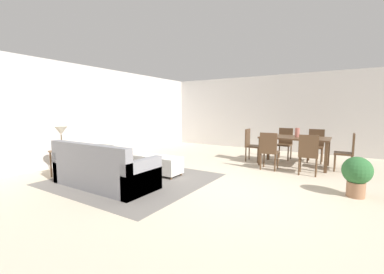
{
  "coord_description": "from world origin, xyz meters",
  "views": [
    {
      "loc": [
        1.79,
        -4.13,
        1.46
      ],
      "look_at": [
        -1.35,
        0.89,
        0.81
      ],
      "focal_mm": 22.91,
      "sensor_mm": 36.0,
      "label": 1
    }
  ],
  "objects_px": {
    "dining_chair_far_left": "(285,142)",
    "dining_chair_near_left": "(269,149)",
    "dining_chair_near_right": "(308,152)",
    "dining_chair_head_east": "(348,150)",
    "couch": "(103,171)",
    "ottoman_table": "(157,164)",
    "vase_centerpiece": "(297,132)",
    "dining_chair_far_right": "(316,144)",
    "side_table": "(62,156)",
    "potted_plant": "(357,174)",
    "table_lamp": "(61,132)",
    "dining_table": "(294,140)",
    "dining_chair_head_west": "(251,143)"
  },
  "relations": [
    {
      "from": "dining_chair_far_left",
      "to": "dining_chair_near_left",
      "type": "bearing_deg",
      "value": -91.23
    },
    {
      "from": "dining_chair_near_right",
      "to": "dining_chair_head_east",
      "type": "bearing_deg",
      "value": 48.51
    },
    {
      "from": "couch",
      "to": "ottoman_table",
      "type": "height_order",
      "value": "couch"
    },
    {
      "from": "couch",
      "to": "vase_centerpiece",
      "type": "relative_size",
      "value": 8.91
    },
    {
      "from": "couch",
      "to": "dining_chair_far_right",
      "type": "relative_size",
      "value": 2.27
    },
    {
      "from": "side_table",
      "to": "dining_chair_far_right",
      "type": "distance_m",
      "value": 6.52
    },
    {
      "from": "dining_chair_far_left",
      "to": "vase_centerpiece",
      "type": "xyz_separation_m",
      "value": [
        0.45,
        -0.78,
        0.36
      ]
    },
    {
      "from": "potted_plant",
      "to": "dining_chair_far_right",
      "type": "bearing_deg",
      "value": 107.6
    },
    {
      "from": "table_lamp",
      "to": "potted_plant",
      "type": "height_order",
      "value": "table_lamp"
    },
    {
      "from": "side_table",
      "to": "dining_table",
      "type": "distance_m",
      "value": 5.64
    },
    {
      "from": "table_lamp",
      "to": "dining_table",
      "type": "xyz_separation_m",
      "value": [
        4.13,
        3.84,
        -0.32
      ]
    },
    {
      "from": "couch",
      "to": "dining_chair_head_east",
      "type": "bearing_deg",
      "value": 43.72
    },
    {
      "from": "dining_chair_near_right",
      "to": "vase_centerpiece",
      "type": "distance_m",
      "value": 1.05
    },
    {
      "from": "dining_chair_head_east",
      "to": "dining_chair_near_left",
      "type": "bearing_deg",
      "value": -153.37
    },
    {
      "from": "vase_centerpiece",
      "to": "dining_chair_head_east",
      "type": "bearing_deg",
      "value": -2.78
    },
    {
      "from": "side_table",
      "to": "dining_chair_head_west",
      "type": "xyz_separation_m",
      "value": [
        2.96,
        3.82,
        0.06
      ]
    },
    {
      "from": "side_table",
      "to": "dining_chair_far_left",
      "type": "height_order",
      "value": "dining_chair_far_left"
    },
    {
      "from": "dining_chair_far_left",
      "to": "dining_chair_head_east",
      "type": "bearing_deg",
      "value": -27.63
    },
    {
      "from": "dining_chair_near_right",
      "to": "dining_chair_head_west",
      "type": "relative_size",
      "value": 1.0
    },
    {
      "from": "table_lamp",
      "to": "dining_chair_head_east",
      "type": "relative_size",
      "value": 0.57
    },
    {
      "from": "dining_chair_near_left",
      "to": "dining_chair_far_right",
      "type": "relative_size",
      "value": 1.0
    },
    {
      "from": "table_lamp",
      "to": "vase_centerpiece",
      "type": "xyz_separation_m",
      "value": [
        4.18,
        3.87,
        -0.11
      ]
    },
    {
      "from": "dining_table",
      "to": "dining_chair_far_right",
      "type": "relative_size",
      "value": 1.81
    },
    {
      "from": "couch",
      "to": "dining_chair_far_left",
      "type": "xyz_separation_m",
      "value": [
        2.38,
        4.64,
        0.22
      ]
    },
    {
      "from": "side_table",
      "to": "dining_chair_far_left",
      "type": "relative_size",
      "value": 0.63
    },
    {
      "from": "ottoman_table",
      "to": "dining_chair_near_left",
      "type": "bearing_deg",
      "value": 40.37
    },
    {
      "from": "ottoman_table",
      "to": "dining_table",
      "type": "xyz_separation_m",
      "value": [
        2.49,
        2.59,
        0.43
      ]
    },
    {
      "from": "side_table",
      "to": "vase_centerpiece",
      "type": "bearing_deg",
      "value": 42.75
    },
    {
      "from": "dining_chair_near_right",
      "to": "dining_chair_head_east",
      "type": "distance_m",
      "value": 1.14
    },
    {
      "from": "couch",
      "to": "vase_centerpiece",
      "type": "height_order",
      "value": "vase_centerpiece"
    },
    {
      "from": "couch",
      "to": "side_table",
      "type": "distance_m",
      "value": 1.35
    },
    {
      "from": "potted_plant",
      "to": "dining_chair_near_right",
      "type": "bearing_deg",
      "value": 129.02
    },
    {
      "from": "dining_chair_near_left",
      "to": "table_lamp",
      "type": "bearing_deg",
      "value": -140.97
    },
    {
      "from": "dining_chair_near_right",
      "to": "dining_chair_far_left",
      "type": "relative_size",
      "value": 1.0
    },
    {
      "from": "side_table",
      "to": "dining_chair_head_east",
      "type": "distance_m",
      "value": 6.55
    },
    {
      "from": "dining_chair_near_right",
      "to": "dining_chair_head_east",
      "type": "relative_size",
      "value": 1.0
    },
    {
      "from": "side_table",
      "to": "potted_plant",
      "type": "relative_size",
      "value": 0.85
    },
    {
      "from": "ottoman_table",
      "to": "vase_centerpiece",
      "type": "xyz_separation_m",
      "value": [
        2.55,
        2.62,
        0.64
      ]
    },
    {
      "from": "table_lamp",
      "to": "dining_chair_far_right",
      "type": "relative_size",
      "value": 0.57
    },
    {
      "from": "potted_plant",
      "to": "dining_table",
      "type": "bearing_deg",
      "value": 123.98
    },
    {
      "from": "dining_table",
      "to": "dining_chair_near_left",
      "type": "relative_size",
      "value": 1.81
    },
    {
      "from": "dining_chair_head_west",
      "to": "ottoman_table",
      "type": "bearing_deg",
      "value": -117.26
    },
    {
      "from": "ottoman_table",
      "to": "side_table",
      "type": "distance_m",
      "value": 2.07
    },
    {
      "from": "ottoman_table",
      "to": "side_table",
      "type": "xyz_separation_m",
      "value": [
        -1.64,
        -1.24,
        0.22
      ]
    },
    {
      "from": "dining_chair_far_left",
      "to": "dining_chair_head_east",
      "type": "distance_m",
      "value": 1.8
    },
    {
      "from": "dining_chair_far_left",
      "to": "dining_chair_near_right",
      "type": "bearing_deg",
      "value": -63.51
    },
    {
      "from": "side_table",
      "to": "table_lamp",
      "type": "xyz_separation_m",
      "value": [
        0.0,
        0.0,
        0.53
      ]
    },
    {
      "from": "table_lamp",
      "to": "dining_chair_near_left",
      "type": "distance_m",
      "value": 4.78
    },
    {
      "from": "ottoman_table",
      "to": "dining_chair_far_left",
      "type": "distance_m",
      "value": 4.0
    },
    {
      "from": "dining_chair_near_left",
      "to": "dining_chair_head_east",
      "type": "bearing_deg",
      "value": 26.63
    }
  ]
}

